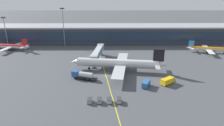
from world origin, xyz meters
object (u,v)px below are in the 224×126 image
Objects in this scene: baggage_cart_0 at (90,100)px; baggage_cart_3 at (119,100)px; crew_van at (146,84)px; commuter_jet_far at (10,46)px; main_airliner at (118,63)px; baggage_cart_2 at (109,100)px; baggage_cart_1 at (100,100)px; fuel_tanker at (83,75)px; lavatory_truck at (168,81)px; commuter_jet_near at (209,49)px.

baggage_cart_0 is 1.00× the size of baggage_cart_3.
crew_van is 0.20× the size of commuter_jet_far.
baggage_cart_2 is at bearing -98.02° from main_airliner.
baggage_cart_1 is at bearing 0.19° from baggage_cart_0.
main_airliner is at bearing 88.41° from baggage_cart_3.
fuel_tanker is 4.15× the size of baggage_cart_3.
commuter_jet_far is at bearing 130.96° from baggage_cart_0.
lavatory_truck is 29.55m from baggage_cart_1.
lavatory_truck is at bearing 15.29° from crew_van.
crew_van reaches higher than baggage_cart_1.
fuel_tanker is 4.15× the size of baggage_cart_1.
lavatory_truck is at bearing -37.31° from main_airliner.
commuter_jet_near is at bearing 27.56° from main_airliner.
baggage_cart_0 is 9.60m from baggage_cart_3.
fuel_tanker is 68.43m from commuter_jet_far.
crew_van is 23.38m from baggage_cart_0.
main_airliner is 1.64× the size of commuter_jet_far.
fuel_tanker is at bearing 103.81° from baggage_cart_0.
commuter_jet_far is at bearing 135.50° from baggage_cart_3.
commuter_jet_near is (37.07, 43.61, 0.91)m from lavatory_truck.
commuter_jet_far is at bearing 134.06° from baggage_cart_2.
baggage_cart_1 is (-7.18, -28.27, -2.88)m from main_airliner.
baggage_cart_0 is at bearing -179.81° from baggage_cart_1.
baggage_cart_3 is at bearing -44.50° from commuter_jet_far.
baggage_cart_3 is (6.40, 0.02, 0.00)m from baggage_cart_1.
lavatory_truck reaches higher than crew_van.
lavatory_truck is 32.41m from baggage_cart_0.
main_airliner is 1.66× the size of commuter_jet_near.
baggage_cart_3 is (-19.68, -13.85, -0.64)m from lavatory_truck.
baggage_cart_0 is (4.69, -19.07, -0.96)m from fuel_tanker.
baggage_cart_1 is (-17.18, -11.44, -0.53)m from crew_van.
crew_van is 2.04× the size of baggage_cart_1.
baggage_cart_2 is at bearing -148.79° from lavatory_truck.
commuter_jet_far is (-66.31, 36.14, -1.10)m from main_airliner.
baggage_cart_0 is at bearing -139.09° from commuter_jet_near.
commuter_jet_far is (-76.30, 52.98, 1.25)m from crew_van.
baggage_cart_2 is at bearing -140.73° from crew_van.
commuter_jet_far reaches higher than baggage_cart_3.
commuter_jet_near is at bearing -3.25° from commuter_jet_far.
lavatory_truck is (33.97, -5.19, -0.32)m from fuel_tanker.
baggage_cart_1 is (-26.08, -13.87, -0.64)m from lavatory_truck.
baggage_cart_1 is (3.20, 0.01, 0.00)m from baggage_cart_0.
main_airliner is 75.53m from commuter_jet_far.
lavatory_truck is at bearing -30.68° from commuter_jet_far.
fuel_tanker is 0.42× the size of commuter_jet_near.
baggage_cart_2 is (11.09, -19.05, -0.96)m from fuel_tanker.
commuter_jet_near is at bearing 49.63° from lavatory_truck.
main_airliner is 16.60× the size of baggage_cart_2.
main_airliner is at bearing 69.84° from baggage_cart_0.
baggage_cart_0 is (-29.28, -13.88, -0.64)m from lavatory_truck.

